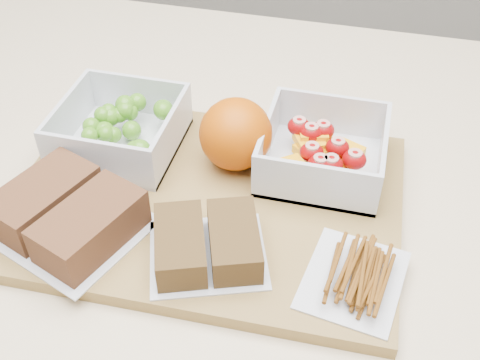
{
  "coord_description": "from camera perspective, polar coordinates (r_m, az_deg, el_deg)",
  "views": [
    {
      "loc": [
        0.13,
        -0.46,
        1.37
      ],
      "look_at": [
        0.01,
        0.02,
        0.93
      ],
      "focal_mm": 45.0,
      "sensor_mm": 36.0,
      "label": 1
    }
  ],
  "objects": [
    {
      "name": "grape_container",
      "position": [
        0.72,
        -11.06,
        4.72
      ],
      "size": [
        0.14,
        0.14,
        0.06
      ],
      "color": "silver",
      "rests_on": "cutting_board"
    },
    {
      "name": "fruit_container",
      "position": [
        0.68,
        7.81,
        2.57
      ],
      "size": [
        0.13,
        0.13,
        0.06
      ],
      "color": "silver",
      "rests_on": "cutting_board"
    },
    {
      "name": "orange",
      "position": [
        0.67,
        -0.41,
        4.38
      ],
      "size": [
        0.08,
        0.08,
        0.08
      ],
      "primitive_type": "sphere",
      "color": "#C45004",
      "rests_on": "cutting_board"
    },
    {
      "name": "cutting_board",
      "position": [
        0.66,
        -3.17,
        -2.01
      ],
      "size": [
        0.43,
        0.31,
        0.02
      ],
      "primitive_type": "cube",
      "rotation": [
        0.0,
        0.0,
        0.03
      ],
      "color": "olive",
      "rests_on": "counter"
    },
    {
      "name": "sandwich_bag_left",
      "position": [
        0.63,
        -16.08,
        -3.07
      ],
      "size": [
        0.18,
        0.17,
        0.04
      ],
      "color": "silver",
      "rests_on": "cutting_board"
    },
    {
      "name": "sandwich_bag_center",
      "position": [
        0.59,
        -3.12,
        -6.04
      ],
      "size": [
        0.14,
        0.13,
        0.04
      ],
      "color": "silver",
      "rests_on": "cutting_board"
    },
    {
      "name": "pretzel_bag",
      "position": [
        0.58,
        10.81,
        -8.59
      ],
      "size": [
        0.1,
        0.12,
        0.02
      ],
      "color": "silver",
      "rests_on": "cutting_board"
    }
  ]
}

